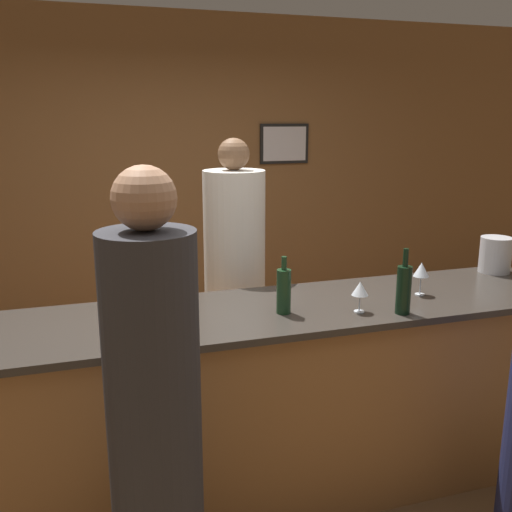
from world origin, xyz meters
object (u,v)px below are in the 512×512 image
guest_0 (155,441)px  ice_bucket (495,255)px  bartender (235,299)px  wine_bottle_0 (404,289)px  wine_bottle_1 (284,290)px

guest_0 → ice_bucket: size_ratio=8.36×
bartender → wine_bottle_0: bearing=119.7°
bartender → ice_bucket: bearing=161.9°
wine_bottle_1 → ice_bucket: wine_bottle_1 is taller
wine_bottle_0 → guest_0: bearing=-159.9°
bartender → wine_bottle_0: 1.19m
bartender → ice_bucket: 1.63m
wine_bottle_1 → ice_bucket: (1.51, 0.32, -0.01)m
bartender → wine_bottle_1: size_ratio=6.54×
guest_0 → wine_bottle_0: bearing=20.1°
guest_0 → wine_bottle_1: 1.01m
wine_bottle_1 → ice_bucket: size_ratio=1.30×
wine_bottle_0 → wine_bottle_1: size_ratio=1.14×
guest_0 → ice_bucket: bearing=23.5°
wine_bottle_0 → wine_bottle_1: 0.58m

